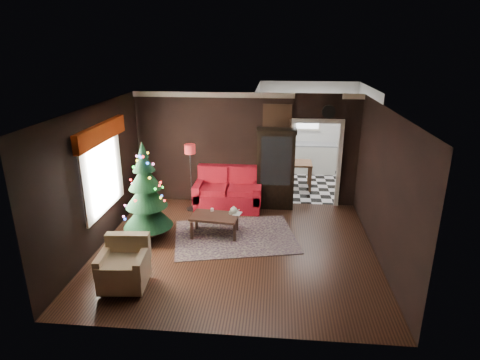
# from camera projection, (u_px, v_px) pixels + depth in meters

# --- Properties ---
(floor) EXTENTS (5.50, 5.50, 0.00)m
(floor) POSITION_uv_depth(u_px,v_px,m) (236.00, 249.00, 8.03)
(floor) COLOR black
(floor) RESTS_ON ground
(ceiling) EXTENTS (5.50, 5.50, 0.00)m
(ceiling) POSITION_uv_depth(u_px,v_px,m) (235.00, 109.00, 7.11)
(ceiling) COLOR white
(ceiling) RESTS_ON ground
(wall_back) EXTENTS (5.50, 0.00, 5.50)m
(wall_back) POSITION_uv_depth(u_px,v_px,m) (246.00, 150.00, 9.92)
(wall_back) COLOR black
(wall_back) RESTS_ON ground
(wall_front) EXTENTS (5.50, 0.00, 5.50)m
(wall_front) POSITION_uv_depth(u_px,v_px,m) (216.00, 247.00, 5.22)
(wall_front) COLOR black
(wall_front) RESTS_ON ground
(wall_left) EXTENTS (0.00, 5.50, 5.50)m
(wall_left) POSITION_uv_depth(u_px,v_px,m) (96.00, 179.00, 7.81)
(wall_left) COLOR black
(wall_left) RESTS_ON ground
(wall_right) EXTENTS (0.00, 5.50, 5.50)m
(wall_right) POSITION_uv_depth(u_px,v_px,m) (384.00, 188.00, 7.33)
(wall_right) COLOR black
(wall_right) RESTS_ON ground
(doorway) EXTENTS (1.10, 0.10, 2.10)m
(doorway) POSITION_uv_depth(u_px,v_px,m) (314.00, 165.00, 9.89)
(doorway) COLOR beige
(doorway) RESTS_ON ground
(left_window) EXTENTS (0.05, 1.60, 1.40)m
(left_window) POSITION_uv_depth(u_px,v_px,m) (102.00, 173.00, 7.98)
(left_window) COLOR white
(left_window) RESTS_ON wall_left
(valance) EXTENTS (0.12, 2.10, 0.35)m
(valance) POSITION_uv_depth(u_px,v_px,m) (101.00, 133.00, 7.70)
(valance) COLOR maroon
(valance) RESTS_ON wall_left
(kitchen_floor) EXTENTS (3.00, 3.00, 0.00)m
(kitchen_floor) POSITION_uv_depth(u_px,v_px,m) (308.00, 184.00, 11.64)
(kitchen_floor) COLOR silver
(kitchen_floor) RESTS_ON ground
(kitchen_window) EXTENTS (0.70, 0.06, 0.70)m
(kitchen_window) POSITION_uv_depth(u_px,v_px,m) (308.00, 117.00, 12.45)
(kitchen_window) COLOR white
(kitchen_window) RESTS_ON ground
(rug) EXTENTS (2.85, 2.34, 0.01)m
(rug) POSITION_uv_depth(u_px,v_px,m) (235.00, 236.00, 8.52)
(rug) COLOR #2C1A27
(rug) RESTS_ON ground
(loveseat) EXTENTS (1.70, 0.90, 1.00)m
(loveseat) POSITION_uv_depth(u_px,v_px,m) (228.00, 189.00, 9.83)
(loveseat) COLOR #8F0E06
(loveseat) RESTS_ON ground
(curio_cabinet) EXTENTS (0.90, 0.45, 1.90)m
(curio_cabinet) POSITION_uv_depth(u_px,v_px,m) (276.00, 170.00, 9.79)
(curio_cabinet) COLOR black
(curio_cabinet) RESTS_ON ground
(floor_lamp) EXTENTS (0.34, 0.34, 1.65)m
(floor_lamp) POSITION_uv_depth(u_px,v_px,m) (191.00, 178.00, 9.63)
(floor_lamp) COLOR black
(floor_lamp) RESTS_ON ground
(christmas_tree) EXTENTS (1.33, 1.33, 1.95)m
(christmas_tree) POSITION_uv_depth(u_px,v_px,m) (146.00, 191.00, 8.14)
(christmas_tree) COLOR black
(christmas_tree) RESTS_ON ground
(armchair) EXTENTS (0.84, 0.84, 0.80)m
(armchair) POSITION_uv_depth(u_px,v_px,m) (123.00, 263.00, 6.63)
(armchair) COLOR tan
(armchair) RESTS_ON ground
(coffee_table) EXTENTS (1.04, 0.69, 0.44)m
(coffee_table) POSITION_uv_depth(u_px,v_px,m) (215.00, 225.00, 8.52)
(coffee_table) COLOR black
(coffee_table) RESTS_ON rug
(teapot) EXTENTS (0.22, 0.22, 0.17)m
(teapot) POSITION_uv_depth(u_px,v_px,m) (234.00, 210.00, 8.50)
(teapot) COLOR beige
(teapot) RESTS_ON coffee_table
(cup_a) EXTENTS (0.09, 0.09, 0.06)m
(cup_a) POSITION_uv_depth(u_px,v_px,m) (212.00, 210.00, 8.67)
(cup_a) COLOR silver
(cup_a) RESTS_ON coffee_table
(cup_b) EXTENTS (0.07, 0.07, 0.06)m
(cup_b) POSITION_uv_depth(u_px,v_px,m) (231.00, 213.00, 8.52)
(cup_b) COLOR white
(cup_b) RESTS_ON coffee_table
(book) EXTENTS (0.16, 0.05, 0.22)m
(book) POSITION_uv_depth(u_px,v_px,m) (234.00, 209.00, 8.52)
(book) COLOR #816B5A
(book) RESTS_ON coffee_table
(wall_clock) EXTENTS (0.32, 0.32, 0.06)m
(wall_clock) POSITION_uv_depth(u_px,v_px,m) (329.00, 112.00, 9.38)
(wall_clock) COLOR white
(wall_clock) RESTS_ON wall_back
(painting) EXTENTS (0.62, 0.05, 0.52)m
(painting) POSITION_uv_depth(u_px,v_px,m) (277.00, 116.00, 9.54)
(painting) COLOR tan
(painting) RESTS_ON wall_back
(kitchen_counter) EXTENTS (1.80, 0.60, 0.90)m
(kitchen_counter) POSITION_uv_depth(u_px,v_px,m) (306.00, 158.00, 12.62)
(kitchen_counter) COLOR white
(kitchen_counter) RESTS_ON ground
(kitchen_table) EXTENTS (0.70, 0.70, 0.75)m
(kitchen_table) POSITION_uv_depth(u_px,v_px,m) (299.00, 175.00, 11.26)
(kitchen_table) COLOR brown
(kitchen_table) RESTS_ON ground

